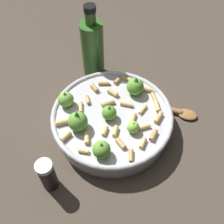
{
  "coord_description": "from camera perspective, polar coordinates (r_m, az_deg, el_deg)",
  "views": [
    {
      "loc": [
        -0.31,
        -0.25,
        0.58
      ],
      "look_at": [
        0.0,
        0.0,
        0.06
      ],
      "focal_mm": 43.62,
      "sensor_mm": 36.0,
      "label": 1
    }
  ],
  "objects": [
    {
      "name": "olive_oil_bottle",
      "position": [
        0.77,
        -4.1,
        13.2
      ],
      "size": [
        0.06,
        0.06,
        0.22
      ],
      "color": "#336023",
      "rests_on": "ground"
    },
    {
      "name": "cooking_pan",
      "position": [
        0.67,
        -0.13,
        -1.51
      ],
      "size": [
        0.3,
        0.3,
        0.11
      ],
      "color": "#B7B7BC",
      "rests_on": "ground"
    },
    {
      "name": "pepper_shaker",
      "position": [
        0.6,
        -13.36,
        -12.74
      ],
      "size": [
        0.04,
        0.04,
        0.09
      ],
      "color": "black",
      "rests_on": "ground"
    },
    {
      "name": "wooden_spoon",
      "position": [
        0.74,
        8.91,
        1.17
      ],
      "size": [
        0.12,
        0.25,
        0.02
      ],
      "color": "olive",
      "rests_on": "ground"
    },
    {
      "name": "ground_plane",
      "position": [
        0.7,
        -0.0,
        -3.18
      ],
      "size": [
        2.4,
        2.4,
        0.0
      ],
      "primitive_type": "plane",
      "color": "#42382D"
    }
  ]
}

